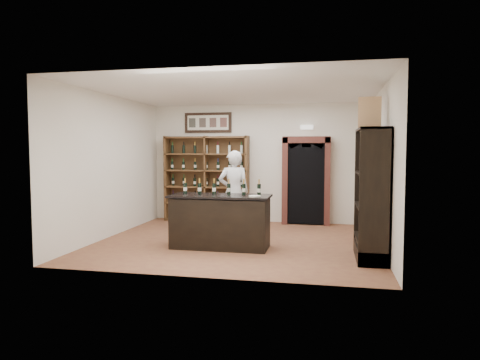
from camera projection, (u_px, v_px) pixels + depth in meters
name	position (u px, v px, depth m)	size (l,w,h in m)	color
floor	(237.00, 241.00, 8.61)	(5.50, 5.50, 0.00)	brown
ceiling	(237.00, 91.00, 8.40)	(5.50, 5.50, 0.00)	white
wall_back	(257.00, 163.00, 10.95)	(5.50, 0.04, 3.00)	silver
wall_left	(110.00, 166.00, 9.06)	(0.04, 5.00, 3.00)	silver
wall_right	(382.00, 168.00, 7.95)	(0.04, 5.00, 3.00)	silver
wine_shelf	(207.00, 179.00, 11.07)	(2.20, 0.38, 2.20)	brown
framed_picture	(208.00, 123.00, 11.11)	(1.25, 0.04, 0.52)	black
arched_doorway	(306.00, 178.00, 10.55)	(1.17, 0.35, 2.17)	black
emergency_light	(307.00, 127.00, 10.56)	(0.30, 0.10, 0.10)	white
tasting_counter	(220.00, 222.00, 8.03)	(1.88, 0.78, 1.00)	black
counter_bottle_0	(185.00, 188.00, 8.23)	(0.07, 0.07, 0.30)	black
counter_bottle_1	(200.00, 188.00, 8.17)	(0.07, 0.07, 0.30)	black
counter_bottle_2	(214.00, 189.00, 8.11)	(0.07, 0.07, 0.30)	black
counter_bottle_3	(229.00, 189.00, 8.05)	(0.07, 0.07, 0.30)	black
counter_bottle_4	(244.00, 189.00, 8.00)	(0.07, 0.07, 0.30)	black
counter_bottle_5	(259.00, 189.00, 7.94)	(0.07, 0.07, 0.30)	black
side_cabinet	(373.00, 215.00, 7.17)	(0.48, 1.20, 2.20)	black
shopkeeper	(234.00, 192.00, 9.39)	(0.67, 0.44, 1.83)	silver
plate	(255.00, 196.00, 7.71)	(0.22, 0.22, 0.02)	beige
wine_crate	(370.00, 113.00, 7.26)	(0.38, 0.16, 0.53)	tan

